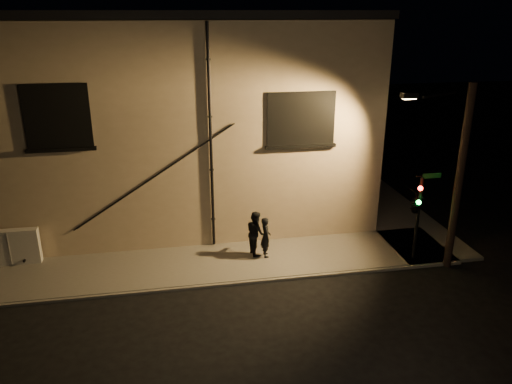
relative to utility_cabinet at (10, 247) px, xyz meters
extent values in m
plane|color=black|center=(9.15, -2.70, -0.78)|extent=(90.00, 90.00, 0.00)
cube|color=#5D5954|center=(6.15, -1.20, -0.72)|extent=(20.00, 3.00, 0.12)
cube|color=#5D5954|center=(15.65, 5.30, -0.72)|extent=(3.00, 16.00, 0.12)
cube|color=tan|center=(6.15, 6.30, 3.47)|extent=(16.00, 12.00, 8.50)
cube|color=black|center=(6.15, 6.30, 7.87)|extent=(16.20, 12.20, 0.30)
cube|color=black|center=(2.15, 0.28, 4.62)|extent=(2.20, 0.10, 2.20)
cube|color=black|center=(2.15, 0.29, 4.62)|extent=(1.98, 0.05, 1.98)
cube|color=black|center=(10.75, 0.28, 4.22)|extent=(2.60, 0.10, 2.00)
cube|color=black|center=(10.75, 0.29, 4.22)|extent=(2.38, 0.05, 1.78)
cylinder|color=black|center=(7.35, 0.22, 3.53)|extent=(0.11, 0.11, 8.30)
cylinder|color=black|center=(5.15, 0.25, 2.22)|extent=(5.96, 0.04, 3.75)
cylinder|color=black|center=(5.27, 0.25, 2.28)|extent=(5.96, 0.04, 3.75)
cube|color=beige|center=(0.00, 0.00, 0.00)|extent=(2.01, 0.34, 1.32)
imported|color=black|center=(9.16, -1.07, 0.11)|extent=(0.37, 0.57, 1.55)
imported|color=black|center=(8.84, -0.79, 0.18)|extent=(0.76, 0.91, 1.69)
cylinder|color=black|center=(14.55, -2.19, 0.91)|extent=(0.12, 0.12, 3.14)
imported|color=black|center=(14.33, -2.31, 1.57)|extent=(0.41, 1.89, 0.76)
sphere|color=#FF140C|center=(14.35, -2.49, 2.19)|extent=(0.17, 0.17, 0.17)
sphere|color=#14FF3F|center=(14.35, -2.49, 1.67)|extent=(0.17, 0.17, 0.17)
cube|color=#0C4C1E|center=(14.90, -2.19, 2.52)|extent=(0.70, 0.03, 0.18)
cylinder|color=black|center=(15.58, -2.81, 2.53)|extent=(0.28, 0.28, 6.63)
cylinder|color=black|center=(14.78, -2.26, 5.38)|extent=(1.69, 0.92, 0.10)
cube|color=black|center=(13.98, -1.71, 5.29)|extent=(0.55, 0.28, 0.18)
cube|color=#FFC672|center=(13.98, -1.71, 5.19)|extent=(0.42, 0.20, 0.04)
camera|label=1|loc=(5.76, -17.49, 8.01)|focal=35.00mm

